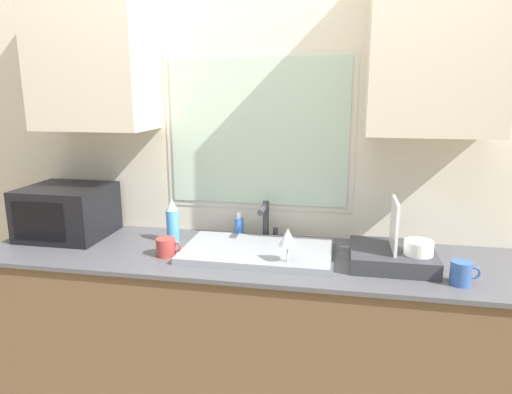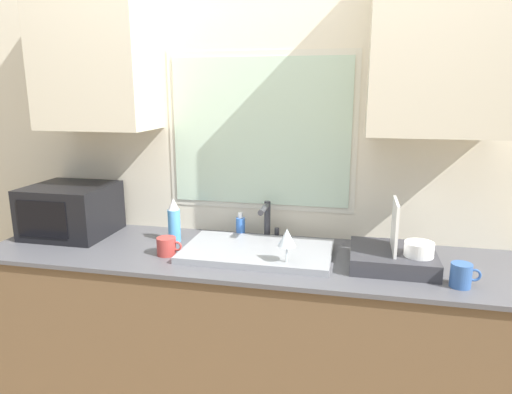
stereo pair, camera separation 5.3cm
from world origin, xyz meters
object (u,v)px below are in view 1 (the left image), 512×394
soap_bottle (239,227)px  mug_near_sink (166,247)px  faucet (266,217)px  spray_bottle (172,221)px  microwave (67,211)px  wine_glass (288,239)px  dish_rack (394,254)px

soap_bottle → mug_near_sink: soap_bottle is taller
faucet → spray_bottle: 0.47m
microwave → soap_bottle: bearing=8.5°
microwave → spray_bottle: size_ratio=1.86×
wine_glass → mug_near_sink: bearing=175.2°
faucet → soap_bottle: faucet is taller
faucet → microwave: bearing=-173.5°
faucet → wine_glass: size_ratio=1.11×
mug_near_sink → dish_rack: bearing=4.6°
dish_rack → spray_bottle: size_ratio=1.62×
microwave → spray_bottle: bearing=0.7°
microwave → spray_bottle: microwave is taller
microwave → mug_near_sink: size_ratio=3.44×
faucet → spray_bottle: (-0.45, -0.11, -0.01)m
mug_near_sink → spray_bottle: bearing=101.9°
mug_near_sink → wine_glass: wine_glass is taller
faucet → wine_glass: (0.15, -0.35, 0.01)m
mug_near_sink → wine_glass: (0.56, -0.05, 0.09)m
soap_bottle → wine_glass: 0.47m
mug_near_sink → microwave: bearing=163.1°
faucet → microwave: 1.03m
microwave → dish_rack: bearing=-3.7°
spray_bottle → dish_rack: bearing=-6.0°
soap_bottle → dish_rack: bearing=-17.5°
dish_rack → soap_bottle: (-0.75, 0.23, 0.01)m
wine_glass → dish_rack: bearing=15.9°
microwave → soap_bottle: (0.88, 0.13, -0.07)m
dish_rack → soap_bottle: size_ratio=2.68×
soap_bottle → wine_glass: wine_glass is taller
mug_near_sink → faucet: bearing=36.3°
soap_bottle → mug_near_sink: 0.42m
faucet → spray_bottle: size_ratio=0.89×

